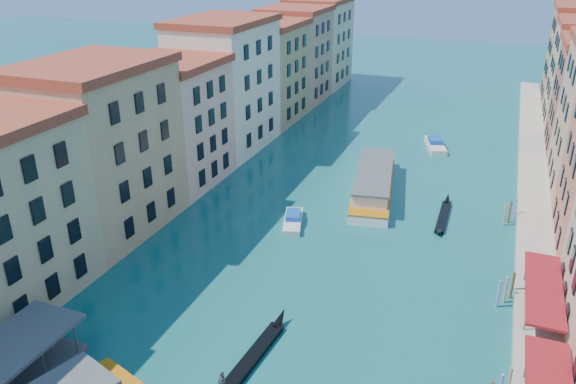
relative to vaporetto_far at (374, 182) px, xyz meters
name	(u,v)px	position (x,y,z in m)	size (l,w,h in m)	color
left_bank_palazzos	(207,99)	(-27.36, 3.35, 8.25)	(12.80, 128.40, 21.00)	beige
quay	(533,200)	(20.64, 3.67, -0.96)	(4.00, 140.00, 1.00)	#ADA18B
mooring_poles_right	(501,367)	(17.74, -32.53, -0.16)	(1.44, 54.24, 3.20)	brown
vaporetto_far	(374,182)	(0.00, 0.00, 0.00)	(8.44, 22.26, 3.23)	white
gondola_fore	(250,358)	(-1.41, -37.81, -1.01)	(2.05, 13.31, 2.65)	black
gondola_far	(443,215)	(10.09, -4.87, -1.12)	(1.19, 11.69, 1.66)	black
motorboat_mid	(293,220)	(-6.93, -13.25, -0.92)	(3.86, 6.93, 1.37)	silver
motorboat_far	(435,144)	(5.55, 21.33, -0.82)	(4.76, 8.32, 1.64)	silver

